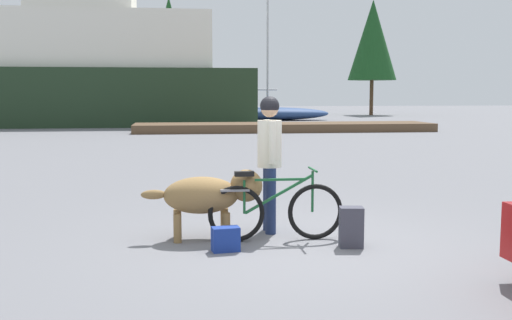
{
  "coord_description": "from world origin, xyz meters",
  "views": [
    {
      "loc": [
        -1.48,
        -7.07,
        1.84
      ],
      "look_at": [
        -0.26,
        2.22,
        0.81
      ],
      "focal_mm": 42.29,
      "sensor_mm": 36.0,
      "label": 1
    }
  ],
  "objects_px": {
    "backpack": "(351,227)",
    "sailboat_moored": "(267,113)",
    "dog": "(210,194)",
    "bicycle": "(275,210)",
    "person_cyclist": "(270,150)",
    "ferry_boat": "(44,72)",
    "handbag_pannier": "(226,239)"
  },
  "relations": [
    {
      "from": "backpack",
      "to": "sailboat_moored",
      "type": "xyz_separation_m",
      "value": [
        4.11,
        34.12,
        0.25
      ]
    },
    {
      "from": "dog",
      "to": "sailboat_moored",
      "type": "relative_size",
      "value": 0.17
    },
    {
      "from": "backpack",
      "to": "bicycle",
      "type": "bearing_deg",
      "value": 152.36
    },
    {
      "from": "bicycle",
      "to": "person_cyclist",
      "type": "relative_size",
      "value": 0.95
    },
    {
      "from": "backpack",
      "to": "ferry_boat",
      "type": "distance_m",
      "value": 31.64
    },
    {
      "from": "sailboat_moored",
      "to": "handbag_pannier",
      "type": "bearing_deg",
      "value": -99.36
    },
    {
      "from": "ferry_boat",
      "to": "handbag_pannier",
      "type": "bearing_deg",
      "value": -74.68
    },
    {
      "from": "backpack",
      "to": "sailboat_moored",
      "type": "bearing_deg",
      "value": 83.13
    },
    {
      "from": "person_cyclist",
      "to": "backpack",
      "type": "distance_m",
      "value": 1.53
    },
    {
      "from": "dog",
      "to": "handbag_pannier",
      "type": "bearing_deg",
      "value": -77.32
    },
    {
      "from": "person_cyclist",
      "to": "sailboat_moored",
      "type": "bearing_deg",
      "value": 81.5
    },
    {
      "from": "dog",
      "to": "ferry_boat",
      "type": "xyz_separation_m",
      "value": [
        -8.07,
        29.33,
        2.54
      ]
    },
    {
      "from": "dog",
      "to": "ferry_boat",
      "type": "relative_size",
      "value": 0.06
    },
    {
      "from": "ferry_boat",
      "to": "person_cyclist",
      "type": "bearing_deg",
      "value": -73.02
    },
    {
      "from": "dog",
      "to": "person_cyclist",
      "type": "bearing_deg",
      "value": 19.38
    },
    {
      "from": "dog",
      "to": "handbag_pannier",
      "type": "distance_m",
      "value": 0.78
    },
    {
      "from": "backpack",
      "to": "dog",
      "type": "bearing_deg",
      "value": 158.65
    },
    {
      "from": "ferry_boat",
      "to": "dog",
      "type": "bearing_deg",
      "value": -74.62
    },
    {
      "from": "sailboat_moored",
      "to": "person_cyclist",
      "type": "bearing_deg",
      "value": -98.5
    },
    {
      "from": "person_cyclist",
      "to": "backpack",
      "type": "height_order",
      "value": "person_cyclist"
    },
    {
      "from": "handbag_pannier",
      "to": "ferry_boat",
      "type": "distance_m",
      "value": 31.21
    },
    {
      "from": "backpack",
      "to": "person_cyclist",
      "type": "bearing_deg",
      "value": 132.51
    },
    {
      "from": "bicycle",
      "to": "backpack",
      "type": "distance_m",
      "value": 0.97
    },
    {
      "from": "backpack",
      "to": "handbag_pannier",
      "type": "bearing_deg",
      "value": 179.56
    },
    {
      "from": "person_cyclist",
      "to": "dog",
      "type": "bearing_deg",
      "value": -160.62
    },
    {
      "from": "dog",
      "to": "sailboat_moored",
      "type": "bearing_deg",
      "value": 80.23
    },
    {
      "from": "dog",
      "to": "handbag_pannier",
      "type": "height_order",
      "value": "dog"
    },
    {
      "from": "person_cyclist",
      "to": "backpack",
      "type": "bearing_deg",
      "value": -47.49
    },
    {
      "from": "bicycle",
      "to": "backpack",
      "type": "xyz_separation_m",
      "value": [
        0.85,
        -0.45,
        -0.14
      ]
    },
    {
      "from": "person_cyclist",
      "to": "ferry_boat",
      "type": "distance_m",
      "value": 30.44
    },
    {
      "from": "bicycle",
      "to": "handbag_pannier",
      "type": "relative_size",
      "value": 5.36
    },
    {
      "from": "dog",
      "to": "sailboat_moored",
      "type": "distance_m",
      "value": 33.97
    }
  ]
}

